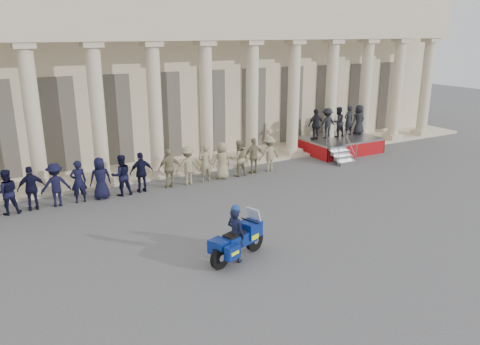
# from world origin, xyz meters

# --- Properties ---
(ground) EXTENTS (90.00, 90.00, 0.00)m
(ground) POSITION_xyz_m (0.00, 0.00, 0.00)
(ground) COLOR #4B4B4E
(ground) RESTS_ON ground
(building) EXTENTS (40.00, 12.50, 9.00)m
(building) POSITION_xyz_m (-0.00, 14.74, 4.52)
(building) COLOR #C4B393
(building) RESTS_ON ground
(officer_rank) EXTENTS (18.02, 0.67, 1.77)m
(officer_rank) POSITION_xyz_m (-4.59, 6.25, 0.88)
(officer_rank) COLOR black
(officer_rank) RESTS_ON ground
(reviewing_stand) EXTENTS (4.20, 4.04, 2.57)m
(reviewing_stand) POSITION_xyz_m (9.35, 7.56, 1.40)
(reviewing_stand) COLOR gray
(reviewing_stand) RESTS_ON ground
(motorcycle) EXTENTS (2.20, 1.26, 1.46)m
(motorcycle) POSITION_xyz_m (-2.08, -1.26, 0.63)
(motorcycle) COLOR black
(motorcycle) RESTS_ON ground
(rider) EXTENTS (0.59, 0.73, 1.80)m
(rider) POSITION_xyz_m (-2.20, -1.31, 0.90)
(rider) COLOR black
(rider) RESTS_ON ground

